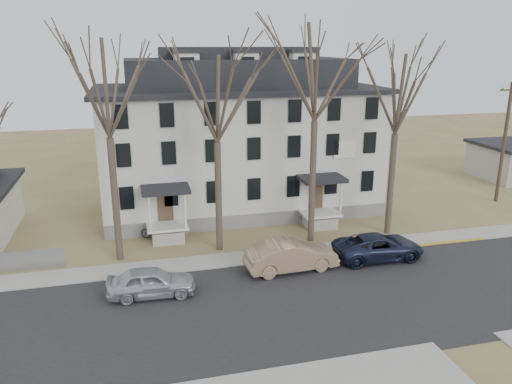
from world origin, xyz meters
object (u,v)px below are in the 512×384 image
object	(u,v)px
bicycle_left	(155,232)
utility_pole_far	(504,142)
tree_mid_left	(216,93)
car_silver	(151,283)
tree_far_left	(105,81)
tree_mid_right	(399,88)
boarding_house	(238,138)
car_tan	(291,256)
tree_center	(316,65)
car_navy	(379,247)

from	to	relation	value
bicycle_left	utility_pole_far	bearing A→B (deg)	-62.98
tree_mid_left	utility_pole_far	distance (m)	24.33
utility_pole_far	car_silver	xyz separation A→B (m)	(-27.89, -9.28, -4.16)
tree_far_left	tree_mid_right	xyz separation A→B (m)	(17.50, 0.00, -0.74)
boarding_house	car_tan	xyz separation A→B (m)	(0.36, -12.09, -4.52)
tree_far_left	utility_pole_far	bearing A→B (deg)	8.10
boarding_house	car_tan	bearing A→B (deg)	-88.28
tree_center	boarding_house	bearing A→B (deg)	110.20
tree_far_left	utility_pole_far	distance (m)	30.29
tree_far_left	tree_center	distance (m)	12.02
boarding_house	car_navy	world-z (taller)	boarding_house
tree_mid_right	car_navy	world-z (taller)	tree_mid_right
tree_center	bicycle_left	distance (m)	14.65
utility_pole_far	tree_mid_right	bearing A→B (deg)	-160.71
utility_pole_far	boarding_house	bearing A→B (deg)	169.08
car_tan	bicycle_left	xyz separation A→B (m)	(-7.14, 6.59, -0.36)
car_navy	bicycle_left	bearing A→B (deg)	64.08
tree_mid_right	car_navy	distance (m)	9.97
tree_center	tree_mid_right	distance (m)	5.70
tree_mid_right	car_tan	size ratio (longest dim) A/B	2.44
car_silver	car_navy	world-z (taller)	car_silver
tree_center	tree_mid_right	size ratio (longest dim) A/B	1.15
tree_mid_left	car_tan	distance (m)	10.16
boarding_house	tree_far_left	size ratio (longest dim) A/B	1.52
tree_center	car_tan	world-z (taller)	tree_center
tree_mid_left	car_navy	bearing A→B (deg)	-22.87
tree_far_left	tree_mid_right	world-z (taller)	tree_far_left
tree_mid_right	car_tan	distance (m)	12.58
tree_mid_left	utility_pole_far	size ratio (longest dim) A/B	1.34
boarding_house	car_tan	world-z (taller)	boarding_house
tree_mid_left	bicycle_left	world-z (taller)	tree_mid_left
boarding_house	utility_pole_far	bearing A→B (deg)	-10.92
tree_far_left	bicycle_left	size ratio (longest dim) A/B	7.15
car_tan	bicycle_left	distance (m)	9.72
tree_mid_right	tree_far_left	bearing A→B (deg)	180.00
tree_mid_right	car_silver	bearing A→B (deg)	-162.28
tree_mid_left	bicycle_left	bearing A→B (deg)	144.92
boarding_house	car_silver	world-z (taller)	boarding_house
tree_mid_left	boarding_house	bearing A→B (deg)	69.80
tree_center	car_silver	distance (m)	15.51
boarding_house	car_silver	size ratio (longest dim) A/B	4.73
utility_pole_far	car_navy	world-z (taller)	utility_pole_far
car_silver	car_tan	size ratio (longest dim) A/B	0.84
boarding_house	tree_center	distance (m)	10.39
tree_far_left	car_navy	size ratio (longest dim) A/B	2.57
car_silver	car_tan	bearing A→B (deg)	-78.50
car_silver	car_navy	bearing A→B (deg)	-81.09
tree_far_left	tree_mid_left	distance (m)	6.05
tree_far_left	car_tan	world-z (taller)	tree_far_left
tree_far_left	car_silver	world-z (taller)	tree_far_left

